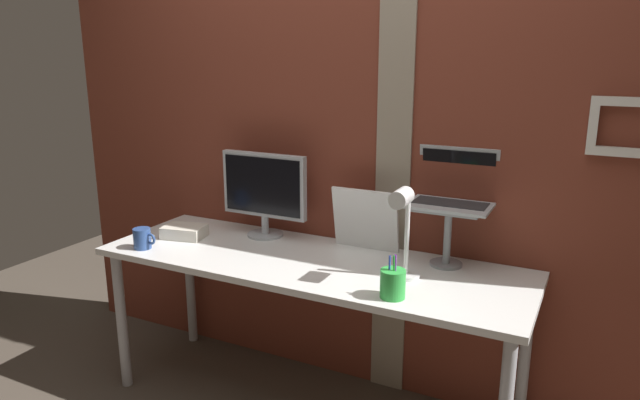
# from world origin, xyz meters

# --- Properties ---
(brick_wall_back) EXTENTS (3.44, 0.16, 2.31)m
(brick_wall_back) POSITION_xyz_m (0.00, 0.38, 1.15)
(brick_wall_back) COLOR brown
(brick_wall_back) RESTS_ON ground_plane
(desk) EXTENTS (1.94, 0.64, 0.74)m
(desk) POSITION_xyz_m (-0.08, 0.00, 0.66)
(desk) COLOR white
(desk) RESTS_ON ground_plane
(monitor) EXTENTS (0.46, 0.18, 0.42)m
(monitor) POSITION_xyz_m (-0.43, 0.20, 0.98)
(monitor) COLOR #ADB2B7
(monitor) RESTS_ON desk
(laptop_stand) EXTENTS (0.28, 0.22, 0.26)m
(laptop_stand) POSITION_xyz_m (0.48, 0.20, 0.91)
(laptop_stand) COLOR gray
(laptop_stand) RESTS_ON desk
(laptop) EXTENTS (0.35, 0.27, 0.24)m
(laptop) POSITION_xyz_m (0.48, 0.27, 1.06)
(laptop) COLOR #ADB2B7
(laptop) RESTS_ON laptop_stand
(whiteboard_panel) EXTENTS (0.31, 0.07, 0.29)m
(whiteboard_panel) POSITION_xyz_m (0.09, 0.23, 0.88)
(whiteboard_panel) COLOR white
(whiteboard_panel) RESTS_ON desk
(desk_lamp) EXTENTS (0.12, 0.20, 0.39)m
(desk_lamp) POSITION_xyz_m (0.37, -0.05, 0.98)
(desk_lamp) COLOR white
(desk_lamp) RESTS_ON desk
(pen_cup) EXTENTS (0.10, 0.10, 0.17)m
(pen_cup) POSITION_xyz_m (0.39, -0.22, 0.79)
(pen_cup) COLOR green
(pen_cup) RESTS_ON desk
(coffee_mug) EXTENTS (0.12, 0.08, 0.10)m
(coffee_mug) POSITION_xyz_m (-0.84, -0.22, 0.79)
(coffee_mug) COLOR #2D4C8C
(coffee_mug) RESTS_ON desk
(paper_clutter_stack) EXTENTS (0.22, 0.18, 0.06)m
(paper_clutter_stack) POSITION_xyz_m (-0.78, 0.00, 0.77)
(paper_clutter_stack) COLOR silver
(paper_clutter_stack) RESTS_ON desk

